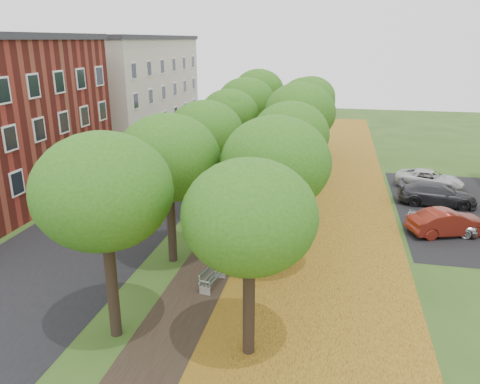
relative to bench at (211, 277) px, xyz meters
The scene contains 13 objects.
ground 4.05m from the bench, 93.18° to the right, with size 120.00×120.00×0.00m, color #2D4C19.
street_asphalt 13.43m from the bench, 125.14° to the left, with size 8.00×70.00×0.01m, color black.
footpath 10.98m from the bench, 91.17° to the left, with size 3.20×70.00×0.01m, color black.
leaf_verge 11.98m from the bench, 66.48° to the left, with size 7.50×70.00×0.01m, color #B98622.
parking_lot 17.88m from the bench, 42.05° to the left, with size 9.00×16.00×0.01m, color black.
tree_row_west 12.14m from the bench, 102.45° to the left, with size 4.34×34.34×6.87m.
tree_row_east 12.13m from the bench, 77.78° to the left, with size 4.34×34.34×6.87m.
building_cream 34.05m from the bench, 120.73° to the left, with size 10.30×20.30×10.40m.
bench is the anchor object (origin of this frame).
car_silver 13.61m from the bench, 37.66° to the left, with size 1.48×3.67×1.25m, color #B9B9BE.
car_red 13.52m from the bench, 35.72° to the left, with size 1.46×4.20×1.38m, color maroon.
car_grey 17.15m from the bench, 48.83° to the left, with size 1.93×4.76×1.38m, color #2F2F34.
car_white 20.13m from the bench, 55.29° to the left, with size 2.10×4.55×1.27m, color silver.
Camera 1 is at (5.04, -13.09, 10.02)m, focal length 35.00 mm.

